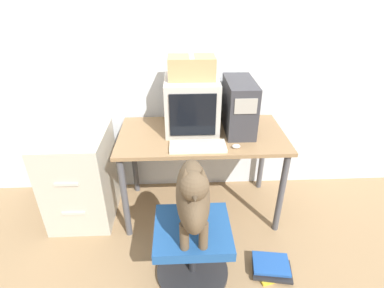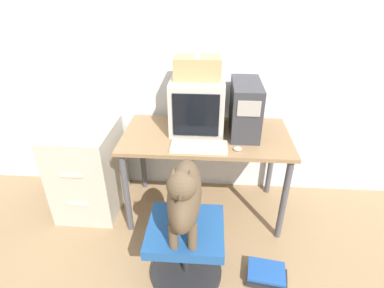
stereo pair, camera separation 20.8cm
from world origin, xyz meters
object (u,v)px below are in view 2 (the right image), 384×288
object	(u,v)px
filing_cabinet	(89,169)
book_stack_floor	(267,275)
crt_monitor	(197,105)
dog	(184,194)
office_chair	(186,247)
keyboard	(199,147)
cardboard_box	(198,68)
pc_tower	(245,108)

from	to	relation	value
filing_cabinet	book_stack_floor	xyz separation A→B (m)	(1.48, -0.70, -0.36)
crt_monitor	dog	world-z (taller)	crt_monitor
office_chair	book_stack_floor	distance (m)	0.61
keyboard	cardboard_box	distance (m)	0.59
office_chair	book_stack_floor	world-z (taller)	office_chair
dog	book_stack_floor	distance (m)	0.91
dog	filing_cabinet	xyz separation A→B (m)	(-0.91, 0.72, -0.35)
pc_tower	keyboard	bearing A→B (deg)	-139.65
crt_monitor	keyboard	bearing A→B (deg)	-84.59
keyboard	cardboard_box	xyz separation A→B (m)	(-0.03, 0.33, 0.49)
crt_monitor	pc_tower	xyz separation A→B (m)	(0.37, -0.04, -0.00)
crt_monitor	filing_cabinet	world-z (taller)	crt_monitor
filing_cabinet	cardboard_box	xyz separation A→B (m)	(0.94, 0.12, 0.87)
keyboard	crt_monitor	bearing A→B (deg)	95.41
keyboard	book_stack_floor	distance (m)	1.02
pc_tower	book_stack_floor	xyz separation A→B (m)	(0.17, -0.78, -0.93)
pc_tower	filing_cabinet	xyz separation A→B (m)	(-1.31, -0.08, -0.58)
dog	cardboard_box	distance (m)	0.99
dog	crt_monitor	bearing A→B (deg)	87.96
crt_monitor	cardboard_box	size ratio (longest dim) A/B	1.22
pc_tower	cardboard_box	distance (m)	0.48
pc_tower	office_chair	size ratio (longest dim) A/B	0.91
crt_monitor	cardboard_box	xyz separation A→B (m)	(-0.00, 0.00, 0.29)
crt_monitor	book_stack_floor	world-z (taller)	crt_monitor
filing_cabinet	book_stack_floor	size ratio (longest dim) A/B	2.62
keyboard	book_stack_floor	bearing A→B (deg)	-43.71
keyboard	office_chair	xyz separation A→B (m)	(-0.06, -0.47, -0.52)
crt_monitor	pc_tower	size ratio (longest dim) A/B	0.93
office_chair	cardboard_box	world-z (taller)	cardboard_box
keyboard	office_chair	distance (m)	0.71
filing_cabinet	cardboard_box	world-z (taller)	cardboard_box
dog	book_stack_floor	xyz separation A→B (m)	(0.57, 0.02, -0.71)
crt_monitor	pc_tower	distance (m)	0.37
crt_monitor	office_chair	bearing A→B (deg)	-92.13
pc_tower	filing_cabinet	bearing A→B (deg)	-176.68
keyboard	filing_cabinet	size ratio (longest dim) A/B	0.52
book_stack_floor	office_chair	bearing A→B (deg)	178.56
pc_tower	book_stack_floor	size ratio (longest dim) A/B	1.53
book_stack_floor	crt_monitor	bearing A→B (deg)	123.53
pc_tower	cardboard_box	world-z (taller)	cardboard_box
office_chair	dog	size ratio (longest dim) A/B	0.90
crt_monitor	cardboard_box	bearing A→B (deg)	90.00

